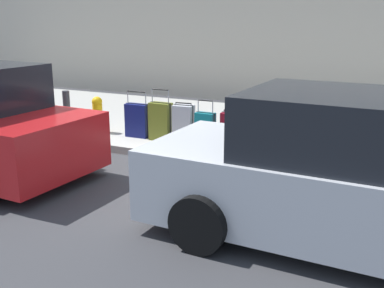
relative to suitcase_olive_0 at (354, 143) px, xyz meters
The scene contains 14 objects.
ground_plane 3.46m from the suitcase_olive_0, 13.52° to the left, with size 40.00×40.00×0.00m, color #333335.
sidewalk_curb 3.76m from the suitcase_olive_0, 27.02° to the right, with size 18.00×5.00×0.14m, color #9E9B93.
suitcase_olive_0 is the anchor object (origin of this frame).
suitcase_navy_1 0.54m from the suitcase_olive_0, ahead, with size 0.50×0.23×0.98m.
suitcase_black_2 1.10m from the suitcase_olive_0, ahead, with size 0.45×0.25×1.02m.
suitcase_red_3 1.62m from the suitcase_olive_0, ahead, with size 0.43×0.26×0.74m.
suitcase_maroon_4 2.11m from the suitcase_olive_0, ahead, with size 0.37×0.24×0.69m.
suitcase_teal_5 2.57m from the suitcase_olive_0, ahead, with size 0.36×0.20×0.86m.
suitcase_silver_6 3.02m from the suitcase_olive_0, ahead, with size 0.39×0.28×0.77m.
suitcase_olive_7 3.51m from the suitcase_olive_0, ahead, with size 0.43×0.24×0.99m.
suitcase_navy_8 4.04m from the suitcase_olive_0, ahead, with size 0.47×0.22×0.91m.
fire_hydrant 5.00m from the suitcase_olive_0, ahead, with size 0.39×0.21×0.73m.
bollard_post 5.66m from the suitcase_olive_0, ahead, with size 0.14×0.14×0.82m, color #333338.
parked_car_silver_0 2.69m from the suitcase_olive_0, 98.05° to the left, with size 4.69×2.11×1.67m.
Camera 1 is at (-4.16, 6.79, 2.42)m, focal length 43.88 mm.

